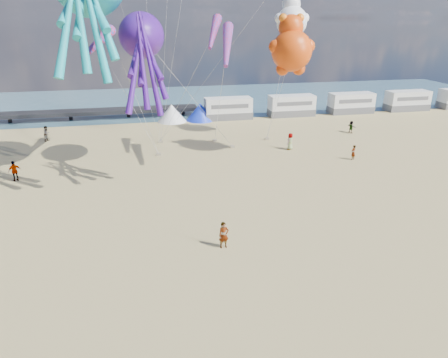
# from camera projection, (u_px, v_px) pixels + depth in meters

# --- Properties ---
(ground) EXTENTS (120.00, 120.00, 0.00)m
(ground) POSITION_uv_depth(u_px,v_px,m) (280.00, 310.00, 19.72)
(ground) COLOR tan
(ground) RESTS_ON ground
(water) EXTENTS (120.00, 120.00, 0.00)m
(water) POSITION_uv_depth(u_px,v_px,m) (176.00, 101.00, 69.65)
(water) COLOR #3A5F70
(water) RESTS_ON ground
(motorhome_0) EXTENTS (6.60, 2.50, 3.00)m
(motorhome_0) POSITION_uv_depth(u_px,v_px,m) (228.00, 108.00, 56.60)
(motorhome_0) COLOR silver
(motorhome_0) RESTS_ON ground
(motorhome_1) EXTENTS (6.60, 2.50, 3.00)m
(motorhome_1) POSITION_uv_depth(u_px,v_px,m) (291.00, 106.00, 58.39)
(motorhome_1) COLOR silver
(motorhome_1) RESTS_ON ground
(motorhome_2) EXTENTS (6.60, 2.50, 3.00)m
(motorhome_2) POSITION_uv_depth(u_px,v_px,m) (351.00, 103.00, 60.17)
(motorhome_2) COLOR silver
(motorhome_2) RESTS_ON ground
(motorhome_3) EXTENTS (6.60, 2.50, 3.00)m
(motorhome_3) POSITION_uv_depth(u_px,v_px,m) (407.00, 101.00, 61.95)
(motorhome_3) COLOR silver
(motorhome_3) RESTS_ON ground
(tent_white) EXTENTS (4.00, 4.00, 2.40)m
(tent_white) POSITION_uv_depth(u_px,v_px,m) (172.00, 113.00, 55.22)
(tent_white) COLOR white
(tent_white) RESTS_ON ground
(tent_blue) EXTENTS (4.00, 4.00, 2.40)m
(tent_blue) POSITION_uv_depth(u_px,v_px,m) (200.00, 112.00, 55.97)
(tent_blue) COLOR #1933CC
(tent_blue) RESTS_ON ground
(standing_person) EXTENTS (0.68, 0.48, 1.75)m
(standing_person) POSITION_uv_depth(u_px,v_px,m) (224.00, 235.00, 24.79)
(standing_person) COLOR tan
(standing_person) RESTS_ON ground
(beachgoer_0) EXTENTS (0.80, 0.75, 1.84)m
(beachgoer_0) POSITION_uv_depth(u_px,v_px,m) (290.00, 141.00, 43.48)
(beachgoer_0) COLOR #7F6659
(beachgoer_0) RESTS_ON ground
(beachgoer_1) EXTENTS (0.90, 1.04, 1.80)m
(beachgoer_1) POSITION_uv_depth(u_px,v_px,m) (47.00, 134.00, 46.46)
(beachgoer_1) COLOR #7F6659
(beachgoer_1) RESTS_ON ground
(beachgoer_3) EXTENTS (1.38, 1.20, 1.85)m
(beachgoer_3) POSITION_uv_depth(u_px,v_px,m) (15.00, 171.00, 35.02)
(beachgoer_3) COLOR #7F6659
(beachgoer_3) RESTS_ON ground
(beachgoer_4) EXTENTS (0.58, 0.95, 1.50)m
(beachgoer_4) POSITION_uv_depth(u_px,v_px,m) (351.00, 127.00, 49.93)
(beachgoer_4) COLOR #7F6659
(beachgoer_4) RESTS_ON ground
(beachgoer_5) EXTENTS (1.48, 1.05, 1.54)m
(beachgoer_5) POSITION_uv_depth(u_px,v_px,m) (353.00, 152.00, 40.38)
(beachgoer_5) COLOR #7F6659
(beachgoer_5) RESTS_ON ground
(sandbag_a) EXTENTS (0.50, 0.35, 0.22)m
(sandbag_a) POSITION_uv_depth(u_px,v_px,m) (159.00, 154.00, 41.91)
(sandbag_a) COLOR gray
(sandbag_a) RESTS_ON ground
(sandbag_b) EXTENTS (0.50, 0.35, 0.22)m
(sandbag_b) POSITION_uv_depth(u_px,v_px,m) (232.00, 147.00, 44.35)
(sandbag_b) COLOR gray
(sandbag_b) RESTS_ON ground
(sandbag_c) EXTENTS (0.50, 0.35, 0.22)m
(sandbag_c) POSITION_uv_depth(u_px,v_px,m) (267.00, 139.00, 47.32)
(sandbag_c) COLOR gray
(sandbag_c) RESTS_ON ground
(sandbag_d) EXTENTS (0.50, 0.35, 0.22)m
(sandbag_d) POSITION_uv_depth(u_px,v_px,m) (215.00, 140.00, 46.72)
(sandbag_d) COLOR gray
(sandbag_d) RESTS_ON ground
(sandbag_e) EXTENTS (0.50, 0.35, 0.22)m
(sandbag_e) POSITION_uv_depth(u_px,v_px,m) (160.00, 142.00, 46.14)
(sandbag_e) COLOR gray
(sandbag_e) RESTS_ON ground
(kite_octopus_purple) EXTENTS (5.30, 9.46, 10.22)m
(kite_octopus_purple) POSITION_uv_depth(u_px,v_px,m) (141.00, 35.00, 34.65)
(kite_octopus_purple) COLOR #40127C
(kite_panda) EXTENTS (4.86, 4.69, 5.67)m
(kite_panda) POSITION_uv_depth(u_px,v_px,m) (292.00, 22.00, 43.19)
(kite_panda) COLOR white
(kite_teddy_orange) EXTENTS (5.68, 5.49, 6.63)m
(kite_teddy_orange) POSITION_uv_depth(u_px,v_px,m) (292.00, 51.00, 37.91)
(kite_teddy_orange) COLOR #E7470B
(windsock_left) EXTENTS (3.47, 6.27, 6.34)m
(windsock_left) POSITION_uv_depth(u_px,v_px,m) (98.00, 43.00, 37.21)
(windsock_left) COLOR red
(windsock_mid) EXTENTS (2.62, 6.85, 6.81)m
(windsock_mid) POSITION_uv_depth(u_px,v_px,m) (227.00, 45.00, 34.60)
(windsock_mid) COLOR red
(windsock_right) EXTENTS (2.58, 5.29, 5.28)m
(windsock_right) POSITION_uv_depth(u_px,v_px,m) (214.00, 33.00, 36.85)
(windsock_right) COLOR red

